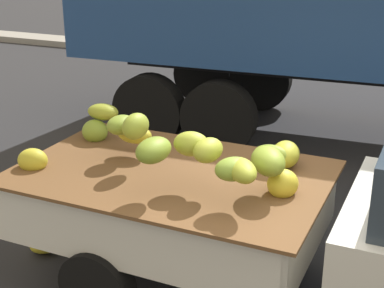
% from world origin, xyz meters
% --- Properties ---
extents(fallen_banana_bunch_near_tailgate, '(0.40, 0.41, 0.18)m').
position_xyz_m(fallen_banana_bunch_near_tailgate, '(-2.70, -0.00, 0.09)').
color(fallen_banana_bunch_near_tailgate, gold).
rests_on(fallen_banana_bunch_near_tailgate, ground).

